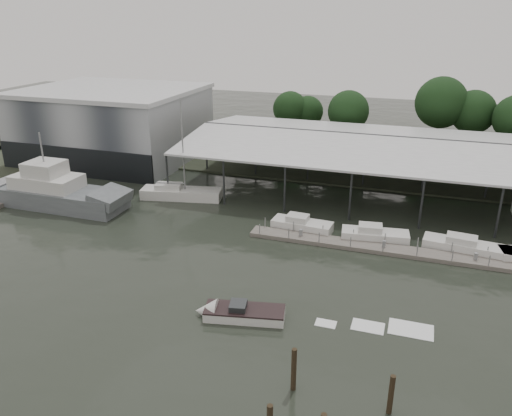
% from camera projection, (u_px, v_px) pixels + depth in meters
% --- Properties ---
extents(ground, '(200.00, 200.00, 0.00)m').
position_uv_depth(ground, '(204.00, 277.00, 42.34)').
color(ground, '#242A22').
rests_on(ground, ground).
extents(land_strip_far, '(140.00, 30.00, 0.30)m').
position_uv_depth(land_strip_far, '(312.00, 152.00, 79.32)').
color(land_strip_far, '#34392A').
rests_on(land_strip_far, ground).
extents(land_strip_west, '(20.00, 40.00, 0.30)m').
position_uv_depth(land_strip_west, '(53.00, 150.00, 80.54)').
color(land_strip_west, '#34392A').
rests_on(land_strip_west, ground).
extents(storage_warehouse, '(24.50, 20.50, 10.50)m').
position_uv_depth(storage_warehouse, '(114.00, 123.00, 75.04)').
color(storage_warehouse, '#9CA1A7').
rests_on(storage_warehouse, ground).
extents(covered_boat_shed, '(58.24, 24.00, 6.96)m').
position_uv_depth(covered_boat_shed, '(427.00, 145.00, 59.74)').
color(covered_boat_shed, silver).
rests_on(covered_boat_shed, ground).
extents(trawler_dock, '(3.00, 18.00, 0.50)m').
position_uv_depth(trawler_dock, '(33.00, 186.00, 63.43)').
color(trawler_dock, slate).
rests_on(trawler_dock, ground).
extents(floating_dock, '(28.00, 2.00, 1.40)m').
position_uv_depth(floating_dock, '(394.00, 250.00, 46.65)').
color(floating_dock, slate).
rests_on(floating_dock, ground).
extents(grey_trawler, '(17.24, 4.97, 8.84)m').
position_uv_depth(grey_trawler, '(57.00, 193.00, 57.35)').
color(grey_trawler, slate).
rests_on(grey_trawler, ground).
extents(white_sailboat, '(9.90, 4.47, 12.18)m').
position_uv_depth(white_sailboat, '(180.00, 193.00, 59.93)').
color(white_sailboat, silver).
rests_on(white_sailboat, ground).
extents(speedboat_underway, '(17.45, 5.35, 2.00)m').
position_uv_depth(speedboat_underway, '(237.00, 313.00, 36.66)').
color(speedboat_underway, silver).
rests_on(speedboat_underway, ground).
extents(moored_cruiser_0, '(6.27, 2.62, 1.70)m').
position_uv_depth(moored_cruiser_0, '(301.00, 225.00, 51.14)').
color(moored_cruiser_0, silver).
rests_on(moored_cruiser_0, ground).
extents(moored_cruiser_1, '(6.66, 2.97, 1.70)m').
position_uv_depth(moored_cruiser_1, '(374.00, 235.00, 48.84)').
color(moored_cruiser_1, silver).
rests_on(moored_cruiser_1, ground).
extents(moored_cruiser_2, '(7.89, 3.07, 1.70)m').
position_uv_depth(moored_cruiser_2, '(465.00, 247.00, 46.42)').
color(moored_cruiser_2, silver).
rests_on(moored_cruiser_2, ground).
extents(horizon_tree_line, '(66.95, 10.78, 11.85)m').
position_uv_depth(horizon_tree_line, '(451.00, 114.00, 75.93)').
color(horizon_tree_line, '#301E15').
rests_on(horizon_tree_line, ground).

